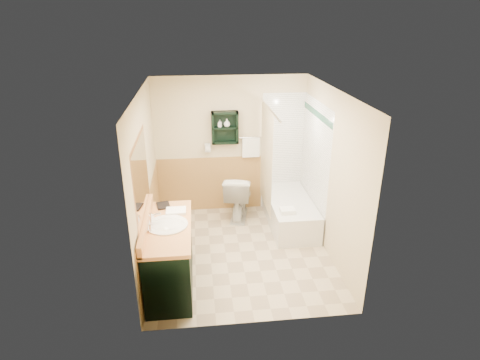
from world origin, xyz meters
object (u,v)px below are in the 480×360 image
wall_shelf (225,128)px  soap_bottle_b (227,124)px  hair_dryer (208,148)px  toilet (238,196)px  bathtub (290,212)px  soap_bottle_a (220,125)px  vanity (169,256)px  vanity_book (156,199)px

wall_shelf → soap_bottle_b: bearing=-8.3°
hair_dryer → toilet: hair_dryer is taller
bathtub → soap_bottle_b: soap_bottle_b is taller
toilet → soap_bottle_a: size_ratio=6.55×
vanity → soap_bottle_a: bearing=68.6°
bathtub → vanity_book: 2.40m
toilet → soap_bottle_b: (-0.16, 0.27, 1.22)m
toilet → vanity: bearing=71.0°
hair_dryer → soap_bottle_b: (0.33, -0.03, 0.42)m
bathtub → soap_bottle_a: soap_bottle_a is taller
vanity_book → soap_bottle_a: size_ratio=1.89×
bathtub → hair_dryer: bearing=153.1°
soap_bottle_a → soap_bottle_b: soap_bottle_b is taller
bathtub → soap_bottle_a: size_ratio=12.23×
wall_shelf → soap_bottle_b: (0.03, -0.01, 0.07)m
hair_dryer → soap_bottle_a: 0.45m
vanity → toilet: 2.10m
vanity → bathtub: vanity is taller
hair_dryer → toilet: 0.99m
bathtub → toilet: bearing=155.9°
wall_shelf → soap_bottle_a: (-0.08, -0.01, 0.04)m
bathtub → wall_shelf: bearing=147.7°
hair_dryer → vanity_book: 1.75m
wall_shelf → hair_dryer: bearing=175.2°
soap_bottle_b → vanity: bearing=-114.2°
hair_dryer → wall_shelf: bearing=-4.8°
wall_shelf → vanity: size_ratio=0.39×
wall_shelf → toilet: size_ratio=0.68×
hair_dryer → vanity_book: (-0.76, -1.57, -0.20)m
wall_shelf → soap_bottle_b: 0.08m
hair_dryer → toilet: size_ratio=0.30×
vanity_book → soap_bottle_a: 1.92m
hair_dryer → toilet: (0.49, -0.30, -0.81)m
toilet → soap_bottle_b: bearing=-47.2°
wall_shelf → soap_bottle_b: size_ratio=4.08×
vanity → soap_bottle_b: bearing=65.8°
toilet → vanity_book: vanity_book is taller
bathtub → soap_bottle_a: 1.87m
wall_shelf → bathtub: size_ratio=0.37×
bathtub → soap_bottle_a: bearing=149.9°
wall_shelf → vanity: wall_shelf is taller
bathtub → soap_bottle_b: 1.82m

